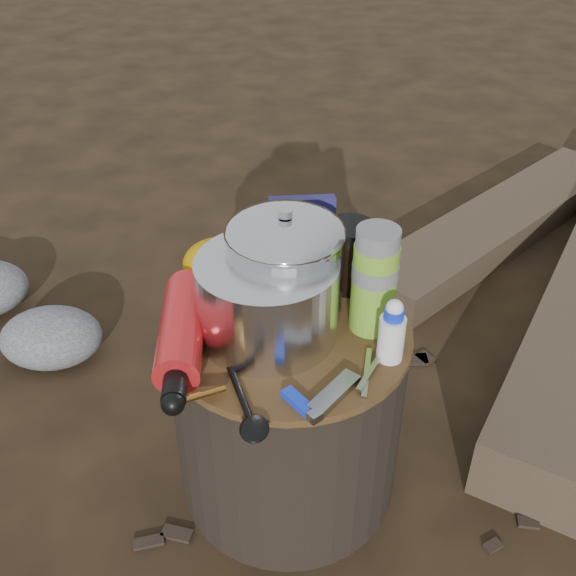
{
  "coord_description": "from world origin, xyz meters",
  "views": [
    {
      "loc": [
        0.02,
        -0.91,
        1.13
      ],
      "look_at": [
        0.0,
        0.0,
        0.48
      ],
      "focal_mm": 42.2,
      "sensor_mm": 36.0,
      "label": 1
    }
  ],
  "objects_px": {
    "camping_pot": "(285,267)",
    "travel_mug": "(349,256)",
    "stump": "(288,410)",
    "fuel_bottle": "(182,330)",
    "thermos": "(374,280)"
  },
  "relations": [
    {
      "from": "camping_pot",
      "to": "travel_mug",
      "type": "distance_m",
      "value": 0.15
    },
    {
      "from": "stump",
      "to": "fuel_bottle",
      "type": "xyz_separation_m",
      "value": [
        -0.17,
        -0.05,
        0.23
      ]
    },
    {
      "from": "stump",
      "to": "fuel_bottle",
      "type": "distance_m",
      "value": 0.29
    },
    {
      "from": "stump",
      "to": "travel_mug",
      "type": "height_order",
      "value": "travel_mug"
    },
    {
      "from": "stump",
      "to": "thermos",
      "type": "bearing_deg",
      "value": 5.51
    },
    {
      "from": "camping_pot",
      "to": "stump",
      "type": "bearing_deg",
      "value": -83.5
    },
    {
      "from": "travel_mug",
      "to": "stump",
      "type": "bearing_deg",
      "value": -128.93
    },
    {
      "from": "thermos",
      "to": "travel_mug",
      "type": "height_order",
      "value": "thermos"
    },
    {
      "from": "stump",
      "to": "camping_pot",
      "type": "distance_m",
      "value": 0.3
    },
    {
      "from": "stump",
      "to": "thermos",
      "type": "height_order",
      "value": "thermos"
    },
    {
      "from": "travel_mug",
      "to": "thermos",
      "type": "bearing_deg",
      "value": -74.81
    },
    {
      "from": "camping_pot",
      "to": "fuel_bottle",
      "type": "distance_m",
      "value": 0.2
    },
    {
      "from": "camping_pot",
      "to": "fuel_bottle",
      "type": "bearing_deg",
      "value": -149.89
    },
    {
      "from": "stump",
      "to": "travel_mug",
      "type": "xyz_separation_m",
      "value": [
        0.11,
        0.14,
        0.26
      ]
    },
    {
      "from": "camping_pot",
      "to": "fuel_bottle",
      "type": "height_order",
      "value": "camping_pot"
    }
  ]
}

